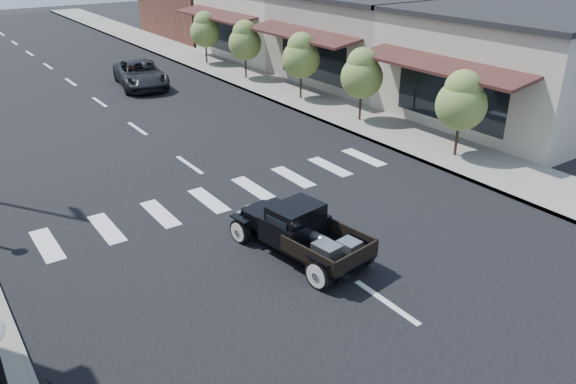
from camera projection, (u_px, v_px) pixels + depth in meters
ground at (306, 247)px, 14.79m from camera, size 120.00×120.00×0.00m
road at (113, 112)px, 25.96m from camera, size 14.00×80.00×0.02m
road_markings at (156, 142)px, 22.24m from camera, size 12.00×60.00×0.06m
sidewalk_right at (267, 85)px, 30.35m from camera, size 3.00×80.00×0.15m
storefront_near at (527, 66)px, 24.62m from camera, size 10.00×9.00×4.50m
storefront_mid at (384, 37)px, 31.33m from camera, size 10.00×9.00×4.50m
storefront_far at (291, 19)px, 38.03m from camera, size 10.00×9.00×4.50m
small_tree_a at (460, 115)px, 19.95m from camera, size 1.80×1.80×3.01m
small_tree_b at (361, 86)px, 23.86m from camera, size 1.79×1.79×2.99m
small_tree_c at (301, 67)px, 27.09m from camera, size 1.83×1.83×3.05m
small_tree_d at (245, 50)px, 31.00m from camera, size 1.81×1.81×3.02m
small_tree_e at (205, 38)px, 34.55m from camera, size 1.81×1.81×3.01m
hotrod_pickup at (301, 231)px, 14.16m from camera, size 2.42×4.21×1.38m
second_car at (141, 74)px, 29.98m from camera, size 3.10×5.23×1.36m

